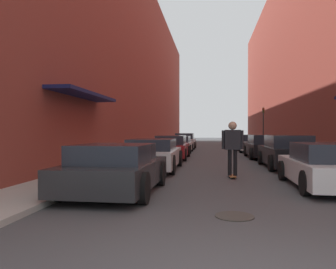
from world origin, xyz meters
TOP-DOWN VIEW (x-y plane):
  - ground at (0.00, 20.29)m, footprint 111.58×111.58m
  - curb_strip_left at (-4.61, 25.36)m, footprint 1.80×50.72m
  - curb_strip_right at (4.61, 25.36)m, footprint 1.80×50.72m
  - building_row_left at (-7.50, 25.36)m, footprint 4.90×50.72m
  - building_row_right at (7.50, 25.36)m, footprint 4.90×50.72m
  - parked_car_left_0 at (-2.75, 4.96)m, footprint 2.08×3.95m
  - parked_car_left_1 at (-2.67, 9.88)m, footprint 2.02×4.64m
  - parked_car_left_2 at (-2.58, 15.28)m, footprint 1.86×4.71m
  - parked_car_left_3 at (-2.77, 20.68)m, footprint 2.06×4.03m
  - parked_car_left_4 at (-2.66, 25.88)m, footprint 1.86×4.16m
  - parked_car_right_0 at (2.76, 6.38)m, footprint 2.07×4.11m
  - parked_car_right_1 at (2.73, 11.26)m, footprint 1.88×4.37m
  - parked_car_right_2 at (2.70, 16.37)m, footprint 2.08×4.52m
  - parked_car_right_3 at (2.62, 22.10)m, footprint 1.99×4.05m
  - skateboarder at (0.30, 8.05)m, footprint 0.71×0.78m
  - manhole_cover at (0.01, 3.05)m, footprint 0.70×0.70m
  - traffic_light at (4.16, 26.53)m, footprint 0.16×0.22m

SIDE VIEW (x-z plane):
  - ground at x=0.00m, z-range 0.00..0.00m
  - manhole_cover at x=0.01m, z-range 0.00..0.02m
  - curb_strip_left at x=-4.61m, z-range 0.00..0.12m
  - curb_strip_right at x=4.61m, z-range 0.00..0.12m
  - parked_car_left_3 at x=-2.77m, z-range -0.02..1.18m
  - parked_car_right_0 at x=2.76m, z-range -0.02..1.19m
  - parked_car_left_0 at x=-2.75m, z-range -0.01..1.21m
  - parked_car_left_1 at x=-2.67m, z-range 0.00..1.23m
  - parked_car_right_3 at x=2.62m, z-range -0.02..1.26m
  - parked_car_left_2 at x=-2.58m, z-range -0.02..1.28m
  - parked_car_right_2 at x=2.70m, z-range -0.02..1.31m
  - parked_car_left_4 at x=-2.66m, z-range -0.03..1.33m
  - parked_car_right_1 at x=2.73m, z-range -0.03..1.34m
  - skateboarder at x=0.30m, z-range 0.22..2.07m
  - traffic_light at x=4.16m, z-range 0.53..4.02m
  - building_row_left at x=-7.50m, z-range 0.00..14.12m
  - building_row_right at x=7.50m, z-range 0.00..15.53m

